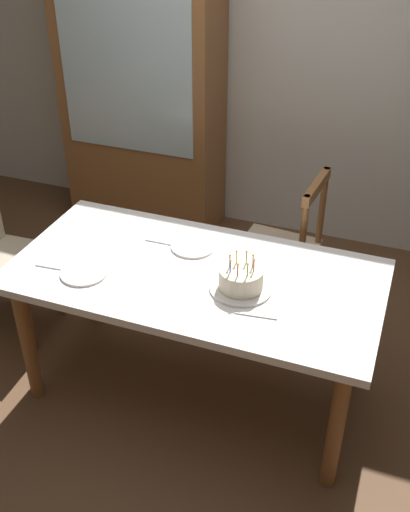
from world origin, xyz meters
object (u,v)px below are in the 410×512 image
at_px(birthday_cake, 241,280).
at_px(dining_table, 195,288).
at_px(plate_near_celebrant, 84,273).
at_px(plate_far_side, 193,246).
at_px(chair_spindle_back, 280,252).
at_px(china_cabinet, 142,101).

bearing_deg(birthday_cake, dining_table, 167.50).
bearing_deg(dining_table, plate_near_celebrant, -157.69).
xyz_separation_m(birthday_cake, plate_far_side, (-0.33, 0.25, -0.04)).
relative_size(plate_far_side, chair_spindle_back, 0.23).
bearing_deg(china_cabinet, chair_spindle_back, -33.06).
xyz_separation_m(plate_far_side, chair_spindle_back, (0.32, 0.56, -0.30)).
bearing_deg(plate_far_side, plate_near_celebrant, -134.91).
xyz_separation_m(birthday_cake, china_cabinet, (-1.25, 1.61, 0.15)).
relative_size(plate_near_celebrant, plate_far_side, 1.00).
distance_m(chair_spindle_back, china_cabinet, 1.56).
height_order(plate_far_side, china_cabinet, china_cabinet).
distance_m(dining_table, birthday_cake, 0.28).
xyz_separation_m(plate_near_celebrant, chair_spindle_back, (0.71, 0.95, -0.30)).
xyz_separation_m(dining_table, birthday_cake, (0.24, -0.05, 0.14)).
height_order(chair_spindle_back, china_cabinet, china_cabinet).
distance_m(birthday_cake, chair_spindle_back, 0.87).
bearing_deg(china_cabinet, plate_near_celebrant, -73.19).
bearing_deg(plate_near_celebrant, plate_far_side, 45.09).
xyz_separation_m(plate_far_side, china_cabinet, (-0.92, 1.36, 0.19)).
xyz_separation_m(plate_near_celebrant, plate_far_side, (0.39, 0.39, 0.00)).
xyz_separation_m(dining_table, chair_spindle_back, (0.23, 0.75, -0.20)).
height_order(birthday_cake, plate_far_side, birthday_cake).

